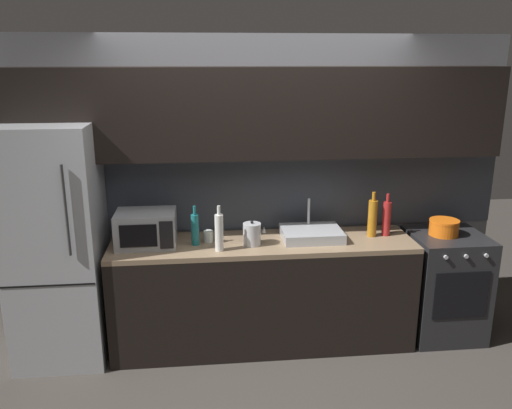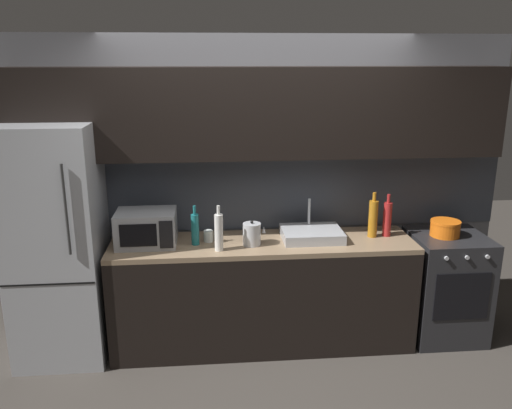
# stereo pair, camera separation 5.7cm
# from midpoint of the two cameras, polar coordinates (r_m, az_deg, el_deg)

# --- Properties ---
(back_wall) EXTENTS (4.17, 0.44, 2.50)m
(back_wall) POSITION_cam_midpoint_polar(r_m,az_deg,el_deg) (4.31, 0.76, 5.45)
(back_wall) COLOR slate
(back_wall) RESTS_ON ground
(counter_run) EXTENTS (2.43, 0.60, 0.90)m
(counter_run) POSITION_cam_midpoint_polar(r_m,az_deg,el_deg) (4.37, 1.12, -9.60)
(counter_run) COLOR black
(counter_run) RESTS_ON ground
(refrigerator) EXTENTS (0.68, 0.69, 1.86)m
(refrigerator) POSITION_cam_midpoint_polar(r_m,az_deg,el_deg) (4.32, -20.43, -4.06)
(refrigerator) COLOR #ADAFB5
(refrigerator) RESTS_ON ground
(oven_range) EXTENTS (0.60, 0.62, 0.90)m
(oven_range) POSITION_cam_midpoint_polar(r_m,az_deg,el_deg) (4.78, 20.17, -8.30)
(oven_range) COLOR #232326
(oven_range) RESTS_ON ground
(microwave) EXTENTS (0.46, 0.35, 0.27)m
(microwave) POSITION_cam_midpoint_polar(r_m,az_deg,el_deg) (4.17, -11.45, -2.53)
(microwave) COLOR #A8AAAF
(microwave) RESTS_ON counter_run
(sink_basin) EXTENTS (0.48, 0.38, 0.30)m
(sink_basin) POSITION_cam_midpoint_polar(r_m,az_deg,el_deg) (4.27, 6.46, -3.20)
(sink_basin) COLOR #ADAFB5
(sink_basin) RESTS_ON counter_run
(kettle) EXTENTS (0.18, 0.14, 0.20)m
(kettle) POSITION_cam_midpoint_polar(r_m,az_deg,el_deg) (4.10, -0.04, -3.23)
(kettle) COLOR #B7BABF
(kettle) RESTS_ON counter_run
(wine_bottle_teal) EXTENTS (0.06, 0.06, 0.32)m
(wine_bottle_teal) POSITION_cam_midpoint_polar(r_m,az_deg,el_deg) (4.11, -6.25, -2.65)
(wine_bottle_teal) COLOR #19666B
(wine_bottle_teal) RESTS_ON counter_run
(wine_bottle_white) EXTENTS (0.07, 0.07, 0.35)m
(wine_bottle_white) POSITION_cam_midpoint_polar(r_m,az_deg,el_deg) (3.97, -3.66, -2.99)
(wine_bottle_white) COLOR silver
(wine_bottle_white) RESTS_ON counter_run
(wine_bottle_amber) EXTENTS (0.07, 0.07, 0.37)m
(wine_bottle_amber) POSITION_cam_midpoint_polar(r_m,az_deg,el_deg) (4.37, 12.98, -1.47)
(wine_bottle_amber) COLOR #B27019
(wine_bottle_amber) RESTS_ON counter_run
(wine_bottle_red) EXTENTS (0.07, 0.07, 0.35)m
(wine_bottle_red) POSITION_cam_midpoint_polar(r_m,az_deg,el_deg) (4.42, 14.44, -1.50)
(wine_bottle_red) COLOR #A82323
(wine_bottle_red) RESTS_ON counter_run
(mug_clear) EXTENTS (0.07, 0.07, 0.09)m
(mug_clear) POSITION_cam_midpoint_polar(r_m,az_deg,el_deg) (4.19, -4.80, -3.44)
(mug_clear) COLOR silver
(mug_clear) RESTS_ON counter_run
(cooking_pot) EXTENTS (0.24, 0.24, 0.13)m
(cooking_pot) POSITION_cam_midpoint_polar(r_m,az_deg,el_deg) (4.58, 20.22, -2.44)
(cooking_pot) COLOR orange
(cooking_pot) RESTS_ON oven_range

